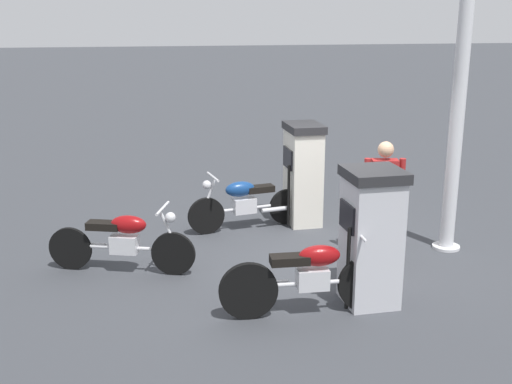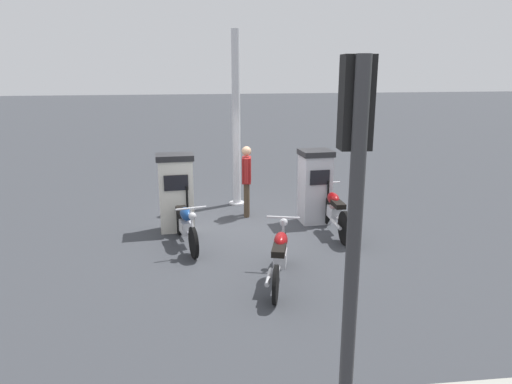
{
  "view_description": "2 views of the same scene",
  "coord_description": "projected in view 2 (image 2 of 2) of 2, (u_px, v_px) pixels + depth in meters",
  "views": [
    {
      "loc": [
        2.4,
        8.12,
        3.34
      ],
      "look_at": [
        0.79,
        -0.25,
        0.93
      ],
      "focal_mm": 44.54,
      "sensor_mm": 36.0,
      "label": 1
    },
    {
      "loc": [
        9.42,
        -1.63,
        3.32
      ],
      "look_at": [
        1.42,
        -0.12,
        1.2
      ],
      "focal_mm": 32.73,
      "sensor_mm": 36.0,
      "label": 2
    }
  ],
  "objects": [
    {
      "name": "motorcycle_far_pump",
      "position": [
        334.0,
        211.0,
        9.77
      ],
      "size": [
        2.05,
        0.56,
        0.97
      ],
      "color": "black",
      "rests_on": "ground"
    },
    {
      "name": "ground_plane",
      "position": [
        249.0,
        229.0,
        10.08
      ],
      "size": [
        120.0,
        120.0,
        0.0
      ],
      "primitive_type": "plane",
      "color": "#383A3F"
    },
    {
      "name": "roadside_traffic_light",
      "position": [
        353.0,
        195.0,
        3.69
      ],
      "size": [
        0.39,
        0.26,
        3.44
      ],
      "color": "#38383A",
      "rests_on": "ground"
    },
    {
      "name": "attendant_person",
      "position": [
        247.0,
        177.0,
        10.77
      ],
      "size": [
        0.58,
        0.27,
        1.65
      ],
      "color": "#473828",
      "rests_on": "ground"
    },
    {
      "name": "motorcycle_near_pump",
      "position": [
        186.0,
        224.0,
        9.02
      ],
      "size": [
        1.93,
        0.58,
        0.93
      ],
      "color": "black",
      "rests_on": "ground"
    },
    {
      "name": "canopy_support_pole",
      "position": [
        236.0,
        123.0,
        11.49
      ],
      "size": [
        0.4,
        0.4,
        4.28
      ],
      "color": "silver",
      "rests_on": "ground"
    },
    {
      "name": "motorcycle_extra",
      "position": [
        280.0,
        255.0,
        7.47
      ],
      "size": [
        1.92,
        0.85,
        0.93
      ],
      "color": "black",
      "rests_on": "ground"
    },
    {
      "name": "fuel_pump_near",
      "position": [
        176.0,
        192.0,
        9.82
      ],
      "size": [
        0.59,
        0.78,
        1.65
      ],
      "color": "silver",
      "rests_on": "ground"
    },
    {
      "name": "fuel_pump_far",
      "position": [
        315.0,
        186.0,
        10.37
      ],
      "size": [
        0.69,
        0.7,
        1.64
      ],
      "color": "silver",
      "rests_on": "ground"
    }
  ]
}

